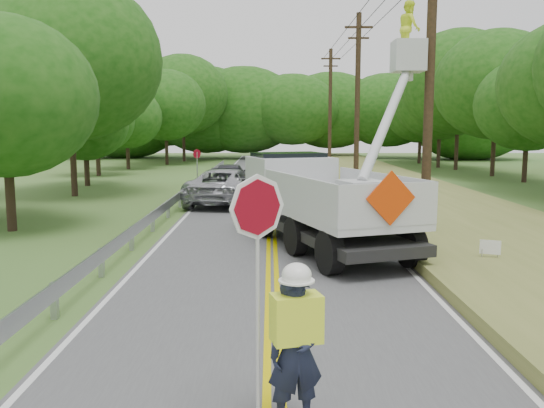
{
  "coord_description": "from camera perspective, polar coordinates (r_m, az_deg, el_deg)",
  "views": [
    {
      "loc": [
        -0.06,
        -9.33,
        3.58
      ],
      "look_at": [
        0.0,
        6.0,
        1.5
      ],
      "focal_mm": 37.6,
      "sensor_mm": 36.0,
      "label": 1
    }
  ],
  "objects": [
    {
      "name": "road",
      "position": [
        23.6,
        -0.07,
        -0.98
      ],
      "size": [
        7.2,
        96.0,
        0.03
      ],
      "color": "#4B4B4D",
      "rests_on": "ground"
    },
    {
      "name": "suv_darkgrey",
      "position": [
        33.72,
        -4.25,
        2.83
      ],
      "size": [
        1.99,
        4.82,
        1.4
      ],
      "primitive_type": "imported",
      "rotation": [
        0.0,
        0.0,
        3.13
      ],
      "color": "#34353B",
      "rests_on": "road"
    },
    {
      "name": "treeline_horizon",
      "position": [
        65.58,
        -0.31,
        9.4
      ],
      "size": [
        56.58,
        15.2,
        11.36
      ],
      "color": "#174A0F",
      "rests_on": "ground"
    },
    {
      "name": "bucket_truck",
      "position": [
        17.81,
        4.46,
        1.55
      ],
      "size": [
        5.69,
        8.15,
        7.45
      ],
      "color": "black",
      "rests_on": "road"
    },
    {
      "name": "yard_sign",
      "position": [
        15.46,
        21.01,
        -4.17
      ],
      "size": [
        0.48,
        0.21,
        0.74
      ],
      "color": "white",
      "rests_on": "ground"
    },
    {
      "name": "flagger",
      "position": [
        6.84,
        2.32,
        -13.51
      ],
      "size": [
        1.14,
        0.61,
        3.04
      ],
      "color": "#191E33",
      "rests_on": "road"
    },
    {
      "name": "ground",
      "position": [
        9.99,
        0.13,
        -13.27
      ],
      "size": [
        140.0,
        140.0,
        0.0
      ],
      "primitive_type": "plane",
      "color": "#485E25",
      "rests_on": "ground"
    },
    {
      "name": "guardrail",
      "position": [
        24.74,
        -9.43,
        0.59
      ],
      "size": [
        0.18,
        48.0,
        0.77
      ],
      "color": "#9DA0A5",
      "rests_on": "ground"
    },
    {
      "name": "suv_silver",
      "position": [
        26.52,
        -4.71,
        1.79
      ],
      "size": [
        3.6,
        6.31,
        1.66
      ],
      "primitive_type": "imported",
      "rotation": [
        0.0,
        0.0,
        2.99
      ],
      "color": "#ADAEB4",
      "rests_on": "road"
    },
    {
      "name": "treeline_left",
      "position": [
        40.1,
        -15.02,
        10.72
      ],
      "size": [
        11.08,
        57.91,
        11.16
      ],
      "color": "#332319",
      "rests_on": "ground"
    },
    {
      "name": "tall_grass_verge",
      "position": [
        24.64,
        16.68,
        -0.6
      ],
      "size": [
        7.0,
        96.0,
        0.3
      ],
      "primitive_type": "cube",
      "color": "olive",
      "rests_on": "ground"
    },
    {
      "name": "utility_poles",
      "position": [
        26.88,
        10.84,
        11.19
      ],
      "size": [
        1.6,
        43.3,
        10.0
      ],
      "color": "black",
      "rests_on": "ground"
    },
    {
      "name": "treeline_right",
      "position": [
        38.39,
        24.62,
        10.99
      ],
      "size": [
        10.67,
        53.71,
        11.58
      ],
      "color": "#332319",
      "rests_on": "ground"
    },
    {
      "name": "stop_sign_permanent",
      "position": [
        31.2,
        -7.51,
        3.97
      ],
      "size": [
        0.39,
        0.36,
        2.39
      ],
      "color": "#9DA0A5",
      "rests_on": "ground"
    }
  ]
}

